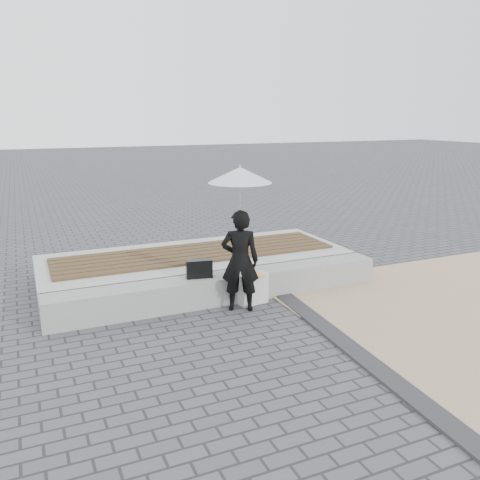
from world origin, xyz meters
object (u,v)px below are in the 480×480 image
object	(u,v)px
parasol	(240,175)
canvas_tote	(253,289)
handbag	(199,269)
seating_ledge	(224,287)
woman	(240,261)

from	to	relation	value
parasol	canvas_tote	distance (m)	1.68
parasol	canvas_tote	size ratio (longest dim) A/B	2.44
handbag	seating_ledge	bearing A→B (deg)	10.15
seating_ledge	canvas_tote	distance (m)	0.45
seating_ledge	parasol	size ratio (longest dim) A/B	4.62
parasol	handbag	distance (m)	1.48
woman	canvas_tote	world-z (taller)	woman
handbag	canvas_tote	distance (m)	0.83
handbag	woman	bearing A→B (deg)	-32.37
seating_ledge	woman	xyz separation A→B (m)	(0.08, -0.41, 0.51)
woman	canvas_tote	xyz separation A→B (m)	(0.26, 0.13, -0.49)
parasol	seating_ledge	bearing A→B (deg)	100.91
woman	handbag	xyz separation A→B (m)	(-0.45, 0.42, -0.18)
seating_ledge	handbag	xyz separation A→B (m)	(-0.37, 0.00, 0.33)
seating_ledge	woman	distance (m)	0.66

